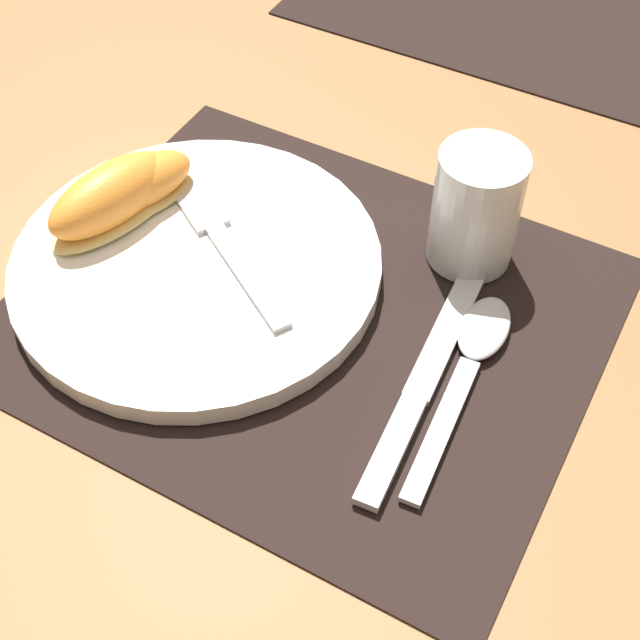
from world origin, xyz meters
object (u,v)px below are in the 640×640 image
knife (423,381)px  spoon (473,353)px  citrus_wedge_1 (113,196)px  plate (197,265)px  fork (219,234)px  citrus_wedge_0 (137,186)px  juice_glass (475,214)px

knife → spoon: (0.02, 0.04, 0.00)m
citrus_wedge_1 → spoon: bearing=3.2°
plate → citrus_wedge_1: 0.08m
spoon → citrus_wedge_1: bearing=-176.8°
citrus_wedge_1 → plate: bearing=-6.3°
fork → citrus_wedge_1: (-0.08, -0.02, 0.02)m
spoon → citrus_wedge_0: size_ratio=1.69×
plate → knife: size_ratio=1.26×
juice_glass → knife: 0.13m
knife → fork: (-0.19, 0.04, 0.02)m
juice_glass → spoon: (0.04, -0.09, -0.04)m
juice_glass → fork: juice_glass is taller
spoon → citrus_wedge_1: 0.29m
knife → fork: bearing=168.3°
plate → citrus_wedge_1: citrus_wedge_1 is taller
spoon → citrus_wedge_1: citrus_wedge_1 is taller
fork → citrus_wedge_0: 0.08m
knife → plate: bearing=176.3°
knife → citrus_wedge_0: 0.27m
knife → citrus_wedge_1: (-0.27, 0.02, 0.03)m
citrus_wedge_0 → knife: bearing=-9.0°
plate → juice_glass: bearing=34.4°
spoon → citrus_wedge_1: size_ratio=1.49×
juice_glass → knife: juice_glass is taller
juice_glass → citrus_wedge_0: bearing=-160.2°
juice_glass → fork: bearing=-151.7°
plate → citrus_wedge_0: size_ratio=2.57×
plate → citrus_wedge_0: (-0.07, 0.03, 0.02)m
spoon → juice_glass: bearing=114.7°
juice_glass → knife: size_ratio=0.43×
juice_glass → citrus_wedge_0: (-0.24, -0.09, -0.01)m
spoon → citrus_wedge_0: (-0.28, 0.00, 0.03)m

